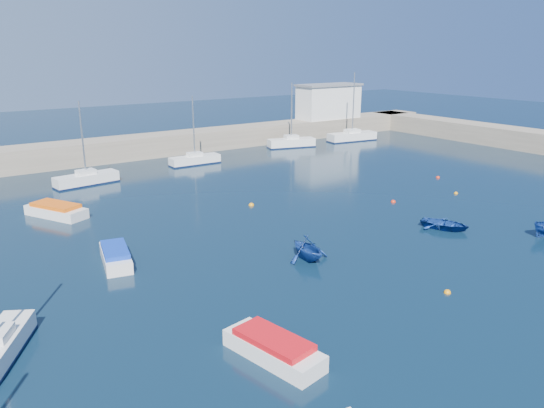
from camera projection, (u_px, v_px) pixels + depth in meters
ground at (449, 280)px, 31.32m from camera, size 220.00×220.00×0.00m
back_wall at (148, 146)px, 67.19m from camera, size 96.00×4.50×2.60m
right_arm at (459, 130)px, 80.27m from camera, size 4.50×32.00×2.60m
harbor_office at (329, 102)px, 82.55m from camera, size 10.00×4.00×5.00m
sailboat_5 at (86, 179)px, 53.02m from camera, size 6.45×2.59×8.31m
sailboat_6 at (195, 160)px, 62.37m from camera, size 6.04×1.75×7.95m
sailboat_7 at (291, 142)px, 73.25m from camera, size 6.81×3.48×8.74m
sailboat_8 at (352, 136)px, 78.33m from camera, size 7.75×3.15×9.88m
motorboat_0 at (273, 348)px, 23.25m from camera, size 2.59×5.08×1.09m
motorboat_1 at (115, 256)px, 33.57m from camera, size 2.47×4.69×1.09m
motorboat_2 at (56, 210)px, 43.00m from camera, size 4.15×5.64×1.11m
dinghy_center at (445, 224)px, 40.08m from camera, size 3.74×4.28×0.74m
dinghy_left at (308, 248)px, 34.08m from camera, size 2.85×3.25×1.63m
buoy_0 at (447, 293)px, 29.65m from camera, size 0.40×0.40×0.40m
buoy_1 at (393, 202)px, 47.13m from camera, size 0.45×0.45×0.45m
buoy_2 at (456, 194)px, 49.93m from camera, size 0.38×0.38×0.38m
buoy_3 at (251, 205)px, 46.16m from camera, size 0.49×0.49×0.49m
buoy_4 at (438, 178)px, 56.04m from camera, size 0.42×0.42×0.42m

